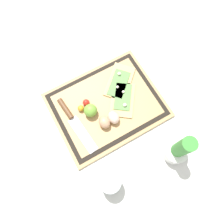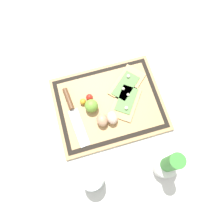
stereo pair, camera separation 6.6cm
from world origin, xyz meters
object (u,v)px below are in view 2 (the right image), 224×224
(lime, at_px, (91,106))
(sauce_jar, at_px, (93,180))
(pizza_slice_far, at_px, (126,102))
(knife, at_px, (71,107))
(cherry_tomato_yellow, at_px, (83,102))
(pizza_slice_near, at_px, (127,84))
(cherry_tomato_red, at_px, (89,97))
(herb_pot, at_px, (168,164))
(egg_pink, at_px, (112,118))
(egg_brown, at_px, (102,120))

(lime, relative_size, sauce_jar, 0.55)
(pizza_slice_far, xyz_separation_m, sauce_jar, (0.21, 0.27, 0.02))
(knife, height_order, lime, lime)
(cherry_tomato_yellow, height_order, sauce_jar, sauce_jar)
(pizza_slice_near, xyz_separation_m, cherry_tomato_red, (0.18, 0.02, 0.01))
(pizza_slice_far, xyz_separation_m, cherry_tomato_yellow, (0.18, -0.05, 0.01))
(pizza_slice_far, bearing_deg, herb_pot, 102.58)
(cherry_tomato_red, distance_m, cherry_tomato_yellow, 0.03)
(cherry_tomato_red, bearing_deg, herb_pot, 120.77)
(egg_pink, distance_m, cherry_tomato_red, 0.14)
(egg_brown, height_order, cherry_tomato_red, egg_brown)
(lime, distance_m, sauce_jar, 0.29)
(pizza_slice_near, bearing_deg, herb_pot, 95.70)
(pizza_slice_far, distance_m, lime, 0.15)
(knife, relative_size, sauce_jar, 2.65)
(pizza_slice_near, xyz_separation_m, sauce_jar, (0.24, 0.35, 0.02))
(pizza_slice_near, relative_size, egg_brown, 3.45)
(lime, height_order, cherry_tomato_red, lime)
(egg_pink, height_order, sauce_jar, sauce_jar)
(egg_pink, bearing_deg, knife, -32.68)
(pizza_slice_near, bearing_deg, egg_brown, 42.04)
(cherry_tomato_red, relative_size, cherry_tomato_yellow, 1.11)
(egg_pink, distance_m, herb_pot, 0.28)
(pizza_slice_near, bearing_deg, pizza_slice_far, 69.55)
(pizza_slice_far, relative_size, knife, 0.69)
(cherry_tomato_red, xyz_separation_m, herb_pot, (-0.21, 0.36, 0.04))
(pizza_slice_far, xyz_separation_m, egg_brown, (0.12, 0.06, 0.02))
(pizza_slice_far, xyz_separation_m, cherry_tomato_red, (0.15, -0.06, 0.01))
(egg_brown, distance_m, sauce_jar, 0.24)
(pizza_slice_near, distance_m, sauce_jar, 0.43)
(egg_pink, relative_size, cherry_tomato_red, 1.88)
(egg_brown, distance_m, cherry_tomato_red, 0.12)
(knife, bearing_deg, sauce_jar, 92.97)
(pizza_slice_far, relative_size, cherry_tomato_red, 6.31)
(cherry_tomato_yellow, bearing_deg, knife, 8.75)
(pizza_slice_far, relative_size, sauce_jar, 1.83)
(pizza_slice_near, relative_size, herb_pot, 0.93)
(pizza_slice_near, relative_size, knife, 0.71)
(egg_brown, bearing_deg, cherry_tomato_yellow, -61.58)
(pizza_slice_far, relative_size, lime, 3.35)
(pizza_slice_near, relative_size, lime, 3.44)
(knife, bearing_deg, egg_pink, 147.32)
(cherry_tomato_red, relative_size, sauce_jar, 0.29)
(pizza_slice_near, height_order, egg_brown, egg_brown)
(egg_brown, bearing_deg, lime, -68.92)
(knife, height_order, sauce_jar, sauce_jar)
(egg_pink, xyz_separation_m, lime, (0.07, -0.07, 0.01))
(pizza_slice_near, height_order, cherry_tomato_red, cherry_tomato_red)
(knife, relative_size, herb_pot, 1.30)
(pizza_slice_near, xyz_separation_m, egg_brown, (0.15, 0.14, 0.02))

